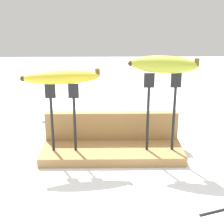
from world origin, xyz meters
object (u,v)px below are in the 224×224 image
Objects in this scene: fork_stand_right at (161,106)px; banana_raised_right at (163,64)px; fork_stand_left at (63,111)px; fork_fallen_near at (72,122)px; banana_raised_left at (61,77)px.

fork_stand_right is 0.11m from banana_raised_right.
banana_raised_right is (0.25, 0.00, 0.12)m from fork_stand_left.
fork_stand_left is 1.11× the size of fork_fallen_near.
banana_raised_left is 0.25m from banana_raised_right.
banana_raised_right is (0.25, 0.00, 0.03)m from banana_raised_left.
fork_stand_left is at bearing 180.00° from fork_stand_right.
banana_raised_left is 1.21× the size of fork_fallen_near.
fork_fallen_near is (-0.01, 0.26, -0.13)m from fork_stand_left.
fork_stand_left is 0.09m from banana_raised_left.
fork_fallen_near is at bearing 134.30° from banana_raised_right.
banana_raised_left reaches higher than fork_fallen_near.
banana_raised_left is (-0.00, -0.00, 0.09)m from fork_stand_left.
banana_raised_right is at bearing -45.70° from fork_fallen_near.
fork_stand_right reaches higher than fork_stand_left.
banana_raised_left is 0.34m from fork_fallen_near.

